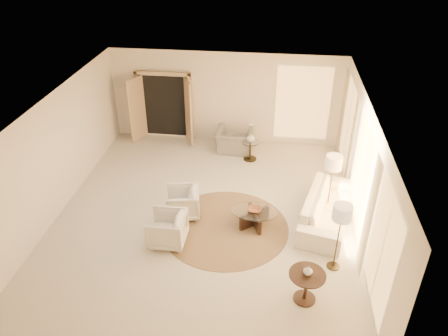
# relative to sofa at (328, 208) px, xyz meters

# --- Properties ---
(room) EXTENTS (7.04, 8.04, 2.83)m
(room) POSITION_rel_sofa_xyz_m (-2.86, -0.12, 1.03)
(room) COLOR beige
(room) RESTS_ON ground
(windows_right) EXTENTS (0.10, 6.40, 2.40)m
(windows_right) POSITION_rel_sofa_xyz_m (0.59, -0.02, 0.99)
(windows_right) COLOR #EDB15F
(windows_right) RESTS_ON room
(window_back_corner) EXTENTS (1.70, 0.10, 2.40)m
(window_back_corner) POSITION_rel_sofa_xyz_m (-0.56, 3.83, 0.99)
(window_back_corner) COLOR #EDB15F
(window_back_corner) RESTS_ON room
(curtains_right) EXTENTS (0.06, 5.20, 2.60)m
(curtains_right) POSITION_rel_sofa_xyz_m (0.54, 0.88, 0.94)
(curtains_right) COLOR tan
(curtains_right) RESTS_ON room
(french_doors) EXTENTS (1.95, 0.66, 2.16)m
(french_doors) POSITION_rel_sofa_xyz_m (-4.76, 3.69, 0.70)
(french_doors) COLOR tan
(french_doors) RESTS_ON room
(area_rug) EXTENTS (3.42, 3.42, 0.01)m
(area_rug) POSITION_rel_sofa_xyz_m (-2.32, -0.55, -0.36)
(area_rug) COLOR #47321F
(area_rug) RESTS_ON room
(sofa) EXTENTS (1.55, 2.65, 0.73)m
(sofa) POSITION_rel_sofa_xyz_m (0.00, 0.00, 0.00)
(sofa) COLOR white
(sofa) RESTS_ON room
(armchair_left) EXTENTS (0.84, 0.88, 0.78)m
(armchair_left) POSITION_rel_sofa_xyz_m (-3.39, -0.19, 0.02)
(armchair_left) COLOR white
(armchair_left) RESTS_ON room
(armchair_right) EXTENTS (0.73, 0.78, 0.80)m
(armchair_right) POSITION_rel_sofa_xyz_m (-3.52, -1.22, 0.04)
(armchair_right) COLOR white
(armchair_right) RESTS_ON room
(accent_chair) EXTENTS (1.09, 0.73, 0.94)m
(accent_chair) POSITION_rel_sofa_xyz_m (-2.49, 3.13, 0.10)
(accent_chair) COLOR gray
(accent_chair) RESTS_ON room
(coffee_table) EXTENTS (1.31, 1.31, 0.40)m
(coffee_table) POSITION_rel_sofa_xyz_m (-1.67, -0.37, -0.11)
(coffee_table) COLOR black
(coffee_table) RESTS_ON room
(end_table) EXTENTS (0.68, 0.68, 0.64)m
(end_table) POSITION_rel_sofa_xyz_m (-0.58, -2.49, 0.08)
(end_table) COLOR black
(end_table) RESTS_ON room
(side_table) EXTENTS (0.50, 0.50, 0.59)m
(side_table) POSITION_rel_sofa_xyz_m (-2.00, 2.68, -0.01)
(side_table) COLOR #322919
(side_table) RESTS_ON room
(floor_lamp_near) EXTENTS (0.38, 0.38, 1.57)m
(floor_lamp_near) POSITION_rel_sofa_xyz_m (0.04, 0.33, 0.97)
(floor_lamp_near) COLOR #322919
(floor_lamp_near) RESTS_ON room
(floor_lamp_far) EXTENTS (0.37, 0.37, 1.55)m
(floor_lamp_far) POSITION_rel_sofa_xyz_m (0.04, -1.54, 0.95)
(floor_lamp_far) COLOR #322919
(floor_lamp_far) RESTS_ON room
(bowl) EXTENTS (0.31, 0.31, 0.08)m
(bowl) POSITION_rel_sofa_xyz_m (-1.67, -0.37, 0.07)
(bowl) COLOR brown
(bowl) RESTS_ON coffee_table
(end_vase) EXTENTS (0.18, 0.18, 0.18)m
(end_vase) POSITION_rel_sofa_xyz_m (-0.58, -2.49, 0.36)
(end_vase) COLOR silver
(end_vase) RESTS_ON end_table
(side_vase) EXTENTS (0.25, 0.25, 0.25)m
(side_vase) POSITION_rel_sofa_xyz_m (-2.00, 2.68, 0.34)
(side_vase) COLOR silver
(side_vase) RESTS_ON side_table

